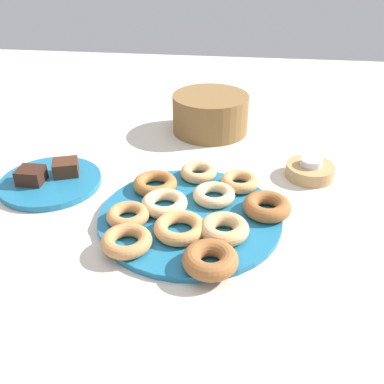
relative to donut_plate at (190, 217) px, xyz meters
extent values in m
plane|color=beige|center=(0.00, 0.00, -0.01)|extent=(2.40, 2.40, 0.00)
cylinder|color=#1E6B93|center=(0.00, 0.00, 0.00)|extent=(0.34, 0.34, 0.01)
torus|color=#EABC84|center=(-0.05, 0.01, 0.02)|extent=(0.11, 0.11, 0.02)
torus|color=#995B2D|center=(0.14, 0.02, 0.02)|extent=(0.10, 0.10, 0.03)
torus|color=tan|center=(0.07, -0.06, 0.02)|extent=(0.12, 0.12, 0.03)
torus|color=#AD6B33|center=(-0.08, 0.08, 0.02)|extent=(0.11, 0.11, 0.02)
torus|color=#EABC84|center=(0.04, 0.06, 0.02)|extent=(0.12, 0.12, 0.02)
torus|color=#C6844C|center=(-0.09, -0.11, 0.02)|extent=(0.09, 0.09, 0.02)
torus|color=#995B2D|center=(0.05, -0.14, 0.02)|extent=(0.12, 0.12, 0.03)
torus|color=tan|center=(0.09, 0.11, 0.02)|extent=(0.09, 0.09, 0.02)
torus|color=tan|center=(0.00, 0.14, 0.02)|extent=(0.08, 0.08, 0.02)
torus|color=tan|center=(-0.01, -0.06, 0.02)|extent=(0.13, 0.13, 0.02)
torus|color=#C6844C|center=(-0.11, -0.03, 0.02)|extent=(0.09, 0.09, 0.02)
cylinder|color=#1E6B93|center=(-0.31, 0.09, 0.00)|extent=(0.21, 0.21, 0.01)
cube|color=#381E14|center=(-0.34, 0.07, 0.02)|extent=(0.05, 0.05, 0.03)
cube|color=#472819|center=(-0.28, 0.11, 0.02)|extent=(0.06, 0.06, 0.03)
cylinder|color=tan|center=(0.24, 0.19, 0.01)|extent=(0.10, 0.10, 0.03)
cylinder|color=silver|center=(0.24, 0.19, 0.03)|extent=(0.05, 0.05, 0.01)
cylinder|color=brown|center=(0.00, 0.41, 0.04)|extent=(0.20, 0.20, 0.10)
camera|label=1|loc=(0.09, -0.65, 0.46)|focal=39.69mm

